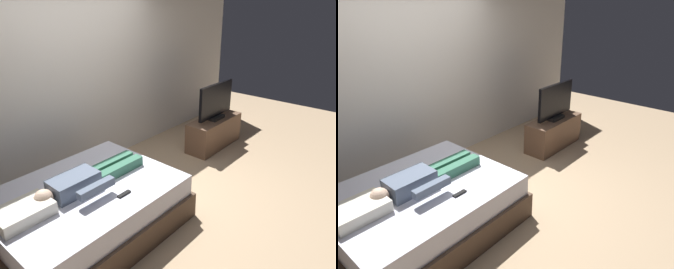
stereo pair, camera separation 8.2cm
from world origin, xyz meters
The scene contains 8 objects.
ground_plane centered at (0.00, 0.00, 0.00)m, with size 10.00×10.00×0.00m, color tan.
back_wall centered at (0.40, 1.46, 1.40)m, with size 6.40×0.10×2.80m, color silver.
bed centered at (-0.91, 0.23, 0.26)m, with size 1.91×1.49×0.54m.
pillow centered at (-1.54, 0.23, 0.60)m, with size 0.48×0.34×0.12m, color silver.
person centered at (-0.88, 0.22, 0.62)m, with size 1.26×0.46×0.18m.
remote centered at (-0.73, -0.18, 0.55)m, with size 0.15×0.04×0.02m, color black.
tv_stand centered at (1.79, 0.35, 0.25)m, with size 1.10×0.40×0.50m, color brown.
tv centered at (1.79, 0.35, 0.78)m, with size 0.88×0.20×0.59m.
Camera 1 is at (-2.45, -2.21, 2.33)m, focal length 33.66 mm.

